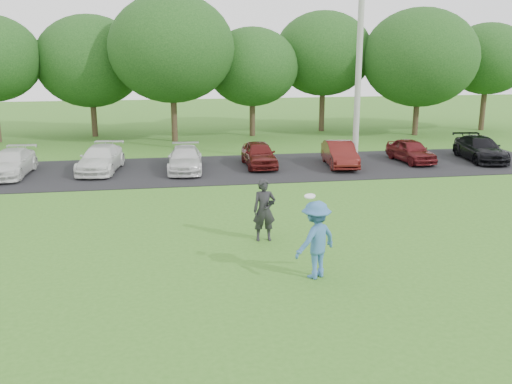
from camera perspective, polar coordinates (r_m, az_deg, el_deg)
ground at (r=14.54m, az=2.28°, el=-8.38°), size 100.00×100.00×0.00m
parking_lot at (r=26.86m, az=-3.32°, el=2.32°), size 32.00×6.50×0.03m
utility_pole at (r=27.32m, az=10.23°, el=12.07°), size 0.28×0.28×9.24m
frisbee_player at (r=14.21m, az=6.00°, el=-4.76°), size 1.46×1.28×2.12m
camera_bystander at (r=16.80m, az=0.83°, el=-1.82°), size 0.69×0.47×1.86m
parked_cars at (r=26.73m, az=-5.13°, el=3.51°), size 28.19×4.60×1.19m
tree_row at (r=36.14m, az=-2.71°, el=13.25°), size 42.39×9.85×8.64m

